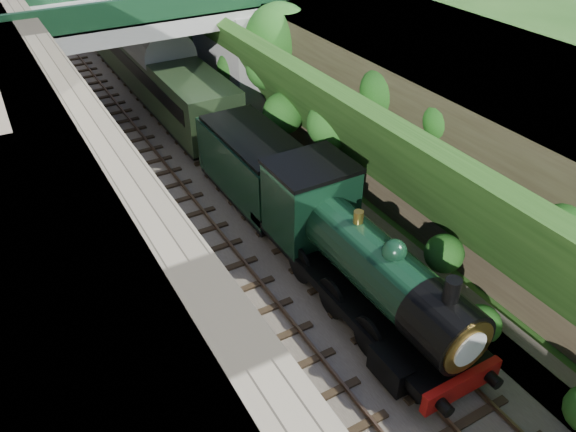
{
  "coord_description": "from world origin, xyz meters",
  "views": [
    {
      "loc": [
        -7.89,
        -4.98,
        13.47
      ],
      "look_at": [
        0.0,
        8.73,
        2.55
      ],
      "focal_mm": 35.0,
      "sensor_mm": 36.0,
      "label": 1
    }
  ],
  "objects_px": {
    "tree": "(280,41)",
    "road_bridge": "(159,45)",
    "tender": "(255,169)",
    "locomotive": "(358,260)"
  },
  "relations": [
    {
      "from": "tree",
      "to": "road_bridge",
      "type": "bearing_deg",
      "value": 139.88
    },
    {
      "from": "road_bridge",
      "to": "tender",
      "type": "height_order",
      "value": "road_bridge"
    },
    {
      "from": "road_bridge",
      "to": "tree",
      "type": "bearing_deg",
      "value": -40.12
    },
    {
      "from": "road_bridge",
      "to": "locomotive",
      "type": "relative_size",
      "value": 1.56
    },
    {
      "from": "tree",
      "to": "locomotive",
      "type": "xyz_separation_m",
      "value": [
        -4.71,
        -13.57,
        -2.75
      ]
    },
    {
      "from": "tender",
      "to": "tree",
      "type": "bearing_deg",
      "value": 52.8
    },
    {
      "from": "tree",
      "to": "locomotive",
      "type": "height_order",
      "value": "tree"
    },
    {
      "from": "tree",
      "to": "tender",
      "type": "relative_size",
      "value": 1.1
    },
    {
      "from": "locomotive",
      "to": "tender",
      "type": "bearing_deg",
      "value": 90.0
    },
    {
      "from": "tree",
      "to": "tender",
      "type": "distance_m",
      "value": 8.36
    }
  ]
}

